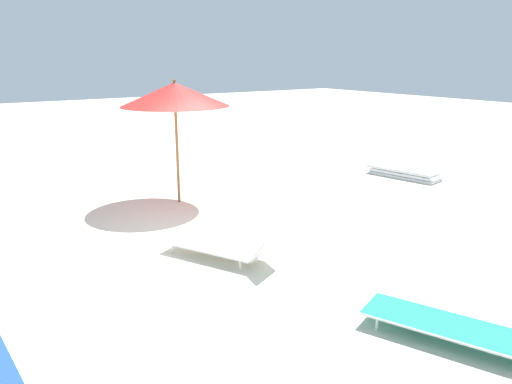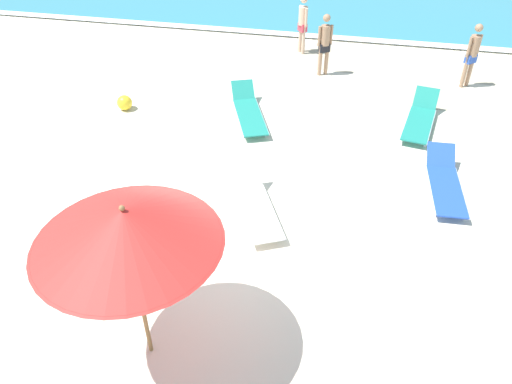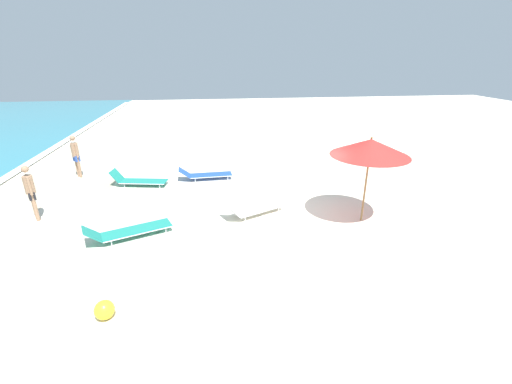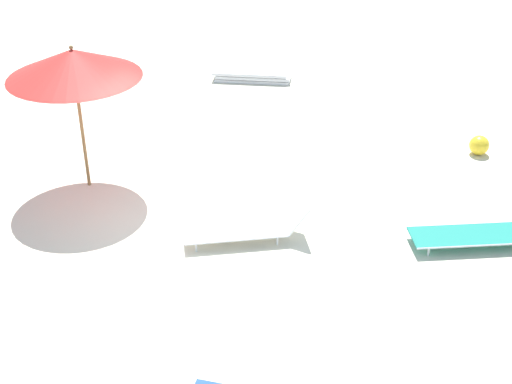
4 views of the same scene
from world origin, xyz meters
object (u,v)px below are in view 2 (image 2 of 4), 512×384
at_px(sun_lounger_under_umbrella, 249,111).
at_px(beachgoer_shoreline_child, 325,41).
at_px(sun_lounger_beside_umbrella, 420,119).
at_px(beachgoer_strolling_adult, 303,21).
at_px(beach_umbrella, 126,227).
at_px(sun_lounger_near_water_left, 255,204).
at_px(beachgoer_wading_adult, 473,52).
at_px(sun_lounger_near_water_right, 445,182).
at_px(beach_ball, 125,103).

xyz_separation_m(sun_lounger_under_umbrella, beachgoer_shoreline_child, (1.52, 3.08, 0.79)).
height_order(sun_lounger_beside_umbrella, beachgoer_strolling_adult, beachgoer_strolling_adult).
bearing_deg(sun_lounger_under_umbrella, beach_umbrella, -110.74).
xyz_separation_m(sun_lounger_beside_umbrella, sun_lounger_near_water_left, (-3.21, -4.12, 0.00)).
relative_size(sun_lounger_beside_umbrella, beachgoer_shoreline_child, 1.25).
bearing_deg(beachgoer_shoreline_child, beachgoer_wading_adult, 150.21).
distance_m(sun_lounger_under_umbrella, beachgoer_wading_adult, 6.39).
bearing_deg(sun_lounger_under_umbrella, sun_lounger_near_water_right, -47.00).
bearing_deg(beachgoer_shoreline_child, sun_lounger_near_water_left, 54.82).
height_order(sun_lounger_under_umbrella, beachgoer_strolling_adult, beachgoer_strolling_adult).
xyz_separation_m(sun_lounger_under_umbrella, sun_lounger_near_water_right, (4.56, -2.12, 0.00)).
bearing_deg(beachgoer_shoreline_child, sun_lounger_under_umbrella, 33.28).
xyz_separation_m(beachgoer_wading_adult, beachgoer_strolling_adult, (-4.85, 1.52, 0.00)).
distance_m(sun_lounger_under_umbrella, sun_lounger_beside_umbrella, 4.21).
distance_m(beachgoer_wading_adult, beachgoer_strolling_adult, 5.08).
distance_m(beach_umbrella, beachgoer_shoreline_child, 10.22).
relative_size(sun_lounger_beside_umbrella, beachgoer_strolling_adult, 1.25).
xyz_separation_m(sun_lounger_under_umbrella, sun_lounger_near_water_left, (0.97, -3.63, 0.01)).
relative_size(beachgoer_strolling_adult, beach_ball, 4.55).
bearing_deg(sun_lounger_near_water_right, sun_lounger_beside_umbrella, 95.08).
bearing_deg(beach_umbrella, beachgoer_shoreline_child, 82.29).
distance_m(sun_lounger_near_water_left, beachgoer_shoreline_child, 6.78).
height_order(beach_umbrella, sun_lounger_near_water_left, beach_umbrella).
bearing_deg(beach_umbrella, sun_lounger_beside_umbrella, 61.66).
height_order(beach_umbrella, beachgoer_wading_adult, beach_umbrella).
xyz_separation_m(sun_lounger_beside_umbrella, beachgoer_strolling_adult, (-3.51, 4.16, 0.78)).
bearing_deg(beach_umbrella, beach_ball, 116.76).
height_order(beachgoer_wading_adult, beachgoer_shoreline_child, same).
relative_size(sun_lounger_near_water_right, beachgoer_strolling_adult, 1.23).
height_order(beachgoer_shoreline_child, beach_ball, beachgoer_shoreline_child).
relative_size(sun_lounger_beside_umbrella, beach_ball, 5.68).
bearing_deg(beachgoer_shoreline_child, beachgoer_strolling_adult, -92.02).
distance_m(sun_lounger_near_water_right, beachgoer_wading_adult, 5.39).
height_order(beach_umbrella, beachgoer_shoreline_child, beach_umbrella).
xyz_separation_m(beachgoer_shoreline_child, beachgoer_strolling_adult, (-0.85, 1.57, 0.00)).
bearing_deg(beach_ball, beachgoer_strolling_adult, 51.11).
height_order(beachgoer_shoreline_child, beachgoer_strolling_adult, same).
height_order(sun_lounger_near_water_right, beach_ball, sun_lounger_near_water_right).
height_order(sun_lounger_near_water_left, beachgoer_shoreline_child, beachgoer_shoreline_child).
distance_m(sun_lounger_near_water_right, beach_ball, 8.03).
bearing_deg(sun_lounger_near_water_left, beachgoer_strolling_adult, 66.32).
bearing_deg(sun_lounger_near_water_right, beachgoer_wading_adult, 76.50).
bearing_deg(sun_lounger_near_water_right, beach_ball, 163.11).
xyz_separation_m(beach_umbrella, sun_lounger_near_water_left, (0.80, 3.33, -2.10)).
bearing_deg(beachgoer_strolling_adult, sun_lounger_near_water_right, 171.00).
distance_m(beachgoer_shoreline_child, beachgoer_strolling_adult, 1.78).
height_order(sun_lounger_near_water_right, beachgoer_wading_adult, beachgoer_wading_adult).
bearing_deg(beach_umbrella, sun_lounger_near_water_right, 47.78).
distance_m(beachgoer_shoreline_child, beach_ball, 5.84).
relative_size(sun_lounger_under_umbrella, sun_lounger_near_water_left, 1.16).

